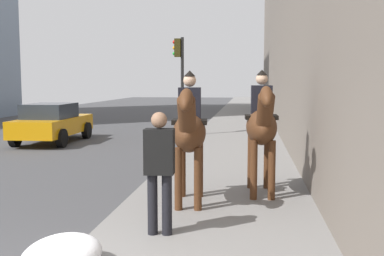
% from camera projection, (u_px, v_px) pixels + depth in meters
% --- Properties ---
extents(mounted_horse_near, '(2.15, 0.68, 2.30)m').
position_uv_depth(mounted_horse_near, '(189.00, 131.00, 7.84)').
color(mounted_horse_near, '#4C2B16').
rests_on(mounted_horse_near, sidewalk_slab).
extents(mounted_horse_far, '(2.15, 0.64, 2.33)m').
position_uv_depth(mounted_horse_far, '(262.00, 125.00, 8.52)').
color(mounted_horse_far, '#4C2B16').
rests_on(mounted_horse_far, sidewalk_slab).
extents(pedestrian_greeting, '(0.28, 0.41, 1.70)m').
position_uv_depth(pedestrian_greeting, '(159.00, 165.00, 6.29)').
color(pedestrian_greeting, black).
rests_on(pedestrian_greeting, sidewalk_slab).
extents(car_mid_lane, '(4.12, 1.94, 1.44)m').
position_uv_depth(car_mid_lane, '(52.00, 123.00, 16.80)').
color(car_mid_lane, orange).
rests_on(car_mid_lane, ground).
extents(traffic_light_near_curb, '(0.20, 0.44, 3.92)m').
position_uv_depth(traffic_light_near_curb, '(180.00, 71.00, 17.87)').
color(traffic_light_near_curb, black).
rests_on(traffic_light_near_curb, ground).
extents(snow_pile_near, '(1.10, 0.85, 0.38)m').
position_uv_depth(snow_pile_near, '(62.00, 255.00, 5.11)').
color(snow_pile_near, white).
rests_on(snow_pile_near, sidewalk_slab).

